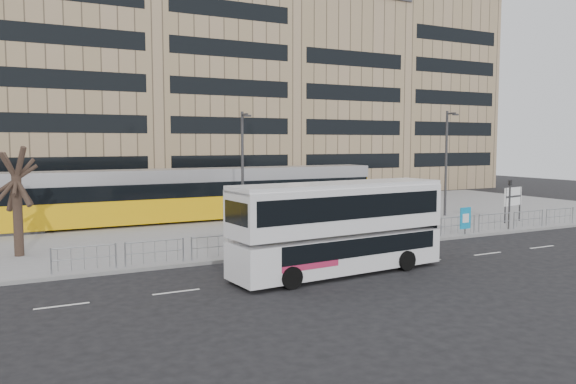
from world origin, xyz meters
name	(u,v)px	position (x,y,z in m)	size (l,w,h in m)	color
ground	(344,251)	(0.00, 0.00, 0.00)	(120.00, 120.00, 0.00)	black
plaza	(252,221)	(0.00, 12.00, 0.07)	(64.00, 24.00, 0.15)	gray
kerb	(343,249)	(0.00, 0.05, 0.07)	(64.00, 0.25, 0.17)	gray
building_row	(181,73)	(1.55, 34.27, 12.91)	(70.40, 18.40, 31.20)	brown
pedestrian_barrier	(370,228)	(2.00, 0.50, 0.98)	(32.07, 0.07, 1.10)	#96999E
road_markings	(409,263)	(1.00, -4.00, 0.01)	(62.00, 0.12, 0.01)	white
double_decker_bus	(339,225)	(-2.97, -4.22, 2.11)	(9.90, 3.10, 3.90)	silver
tram	(173,195)	(-5.28, 13.47, 1.97)	(30.82, 3.34, 3.63)	#E1A70C
station_sign	(513,198)	(15.43, 2.76, 1.80)	(2.05, 0.50, 2.38)	#2D2D30
ad_panel	(465,218)	(8.79, 0.40, 1.09)	(0.86, 0.13, 1.60)	#2D2D30
pedestrian	(303,219)	(0.03, 4.56, 1.09)	(0.68, 0.45, 1.87)	black
traffic_light_west	(249,212)	(-4.65, 1.58, 2.12)	(0.20, 0.23, 3.10)	#2D2D30
traffic_light_east	(510,198)	(12.66, 0.60, 2.12)	(0.22, 0.25, 3.10)	#2D2D30
lamp_post_west	(243,164)	(-1.97, 8.88, 4.22)	(0.45, 1.04, 7.40)	#2D2D30
lamp_post_east	(447,159)	(13.75, 7.47, 4.40)	(0.45, 1.04, 7.76)	#2D2D30
bare_tree	(15,144)	(-15.07, 5.33, 5.51)	(4.97, 4.97, 7.62)	black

